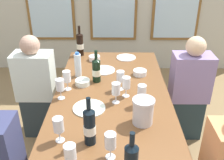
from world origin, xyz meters
TOP-DOWN VIEW (x-y plane):
  - dining_table at (0.00, 0.00)m, footprint 0.97×2.13m
  - white_plate_0 at (-0.17, -0.10)m, footprint 0.25×0.25m
  - white_plate_1 at (0.15, 0.90)m, footprint 0.21×0.21m
  - white_plate_2 at (-0.09, 0.57)m, footprint 0.23×0.23m
  - metal_pitcher at (0.22, -0.27)m, footprint 0.16×0.16m
  - wine_bottle_1 at (-0.14, 0.35)m, footprint 0.08×0.08m
  - wine_bottle_2 at (-0.36, 0.98)m, footprint 0.08×0.08m
  - wine_bottle_3 at (-0.13, -0.48)m, footprint 0.08×0.08m
  - tasting_bowl_0 at (-0.26, 0.28)m, footprint 0.13×0.13m
  - tasting_bowl_1 at (0.27, 0.48)m, footprint 0.13×0.13m
  - tasting_bowl_2 at (-0.20, 0.84)m, footprint 0.12×0.12m
  - water_bottle at (-0.32, 0.46)m, footprint 0.06×0.06m
  - wine_glass_0 at (0.03, -0.01)m, footprint 0.07×0.07m
  - wine_glass_1 at (0.23, -0.04)m, footprint 0.07×0.07m
  - wine_glass_2 at (0.07, 0.20)m, footprint 0.07×0.07m
  - wine_glass_3 at (0.12, 0.09)m, footprint 0.07×0.07m
  - wine_glass_4 at (-0.22, -0.71)m, footprint 0.07×0.07m
  - wine_glass_6 at (-0.33, -0.47)m, footprint 0.07×0.07m
  - wine_glass_7 at (0.00, -0.61)m, footprint 0.07×0.07m
  - wine_glass_8 at (-0.38, 0.19)m, footprint 0.07×0.07m
  - wine_glass_10 at (-0.41, 0.05)m, footprint 0.07×0.07m
  - seated_person_0 at (-0.78, 0.55)m, footprint 0.38×0.24m
  - seated_person_1 at (0.78, 0.53)m, footprint 0.38×0.24m

SIDE VIEW (x-z plane):
  - seated_person_0 at x=-0.78m, z-range -0.03..1.08m
  - seated_person_1 at x=0.78m, z-range -0.03..1.08m
  - dining_table at x=0.00m, z-range 0.30..1.04m
  - white_plate_0 at x=-0.17m, z-range 0.74..0.75m
  - white_plate_1 at x=0.15m, z-range 0.74..0.75m
  - white_plate_2 at x=-0.09m, z-range 0.74..0.75m
  - tasting_bowl_1 at x=0.27m, z-range 0.74..0.79m
  - tasting_bowl_0 at x=-0.26m, z-range 0.74..0.79m
  - tasting_bowl_2 at x=-0.20m, z-range 0.74..0.79m
  - metal_pitcher at x=0.22m, z-range 0.74..0.93m
  - water_bottle at x=-0.32m, z-range 0.73..0.97m
  - wine_bottle_1 at x=-0.14m, z-range 0.70..1.00m
  - wine_glass_7 at x=0.00m, z-range 0.77..0.94m
  - wine_glass_0 at x=0.03m, z-range 0.77..0.94m
  - wine_glass_3 at x=0.12m, z-range 0.77..0.94m
  - wine_glass_2 at x=0.07m, z-range 0.77..0.94m
  - wine_glass_1 at x=0.23m, z-range 0.77..0.95m
  - wine_glass_4 at x=-0.22m, z-range 0.77..0.95m
  - wine_glass_6 at x=-0.33m, z-range 0.77..0.95m
  - wine_glass_8 at x=-0.38m, z-range 0.77..0.95m
  - wine_glass_10 at x=-0.41m, z-range 0.77..0.95m
  - wine_bottle_3 at x=-0.13m, z-range 0.70..1.04m
  - wine_bottle_2 at x=-0.36m, z-range 0.70..1.04m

